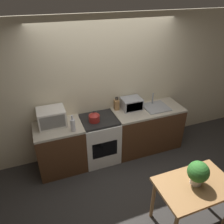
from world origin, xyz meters
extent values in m
plane|color=#33302D|center=(0.00, 0.00, 0.00)|extent=(16.00, 16.00, 0.00)
cube|color=beige|center=(0.00, 1.16, 1.30)|extent=(10.00, 0.06, 2.60)
cube|color=#4C2D19|center=(-1.00, 0.82, 0.43)|extent=(0.82, 0.62, 0.86)
cube|color=#B7AD99|center=(-1.00, 0.82, 0.88)|extent=(0.82, 0.62, 0.04)
cube|color=#4C2D19|center=(0.73, 0.82, 0.43)|extent=(1.36, 0.62, 0.86)
cube|color=#B7AD99|center=(0.73, 0.82, 0.88)|extent=(1.36, 0.62, 0.04)
cube|color=silver|center=(-0.27, 0.82, 0.43)|extent=(0.65, 0.62, 0.86)
cube|color=black|center=(-0.27, 0.82, 0.88)|extent=(0.62, 0.57, 0.04)
cube|color=black|center=(-0.27, 0.52, 0.43)|extent=(0.47, 0.02, 0.32)
cylinder|color=maroon|center=(-0.37, 0.77, 0.96)|extent=(0.19, 0.19, 0.12)
cone|color=maroon|center=(-0.37, 0.77, 1.05)|extent=(0.18, 0.18, 0.06)
sphere|color=black|center=(-0.37, 0.77, 1.09)|extent=(0.03, 0.03, 0.03)
cube|color=silver|center=(-1.07, 0.93, 1.05)|extent=(0.46, 0.36, 0.29)
cube|color=black|center=(-1.07, 0.76, 1.05)|extent=(0.40, 0.01, 0.23)
cylinder|color=silver|center=(-0.77, 0.62, 1.00)|extent=(0.08, 0.08, 0.21)
cylinder|color=silver|center=(-0.77, 0.62, 1.15)|extent=(0.03, 0.03, 0.08)
cube|color=#9E7042|center=(0.15, 1.02, 1.00)|extent=(0.09, 0.09, 0.20)
cylinder|color=black|center=(0.12, 1.02, 1.13)|extent=(0.01, 0.01, 0.07)
cylinder|color=black|center=(0.15, 1.02, 1.13)|extent=(0.01, 0.01, 0.07)
cylinder|color=black|center=(0.17, 1.02, 1.13)|extent=(0.01, 0.01, 0.07)
cube|color=#999BA0|center=(0.43, 0.96, 1.01)|extent=(0.38, 0.30, 0.21)
cube|color=black|center=(0.43, 0.82, 1.01)|extent=(0.33, 0.01, 0.17)
cube|color=#999BA0|center=(0.89, 0.82, 0.91)|extent=(0.46, 0.44, 0.02)
cylinder|color=#999BA0|center=(0.89, 0.98, 1.03)|extent=(0.03, 0.03, 0.22)
cube|color=#9E7042|center=(0.47, -0.91, 0.74)|extent=(0.98, 0.62, 0.04)
cylinder|color=#9E7042|center=(0.04, -0.66, 0.36)|extent=(0.05, 0.05, 0.72)
cylinder|color=#9E7042|center=(0.90, -0.66, 0.36)|extent=(0.05, 0.05, 0.72)
cylinder|color=beige|center=(0.48, -0.89, 0.81)|extent=(0.14, 0.14, 0.09)
sphere|color=#2D6B28|center=(0.48, -0.89, 0.97)|extent=(0.27, 0.27, 0.27)
camera|label=1|loc=(-1.21, -2.35, 2.97)|focal=35.00mm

